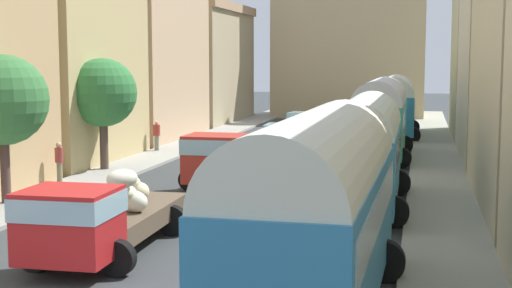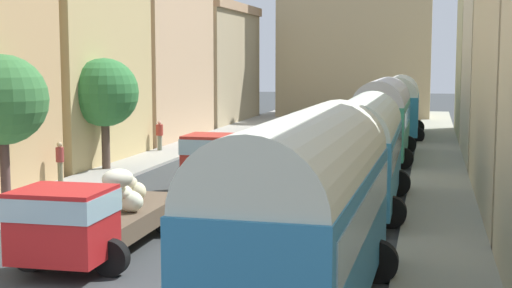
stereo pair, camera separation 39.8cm
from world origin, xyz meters
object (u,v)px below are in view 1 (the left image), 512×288
at_px(car_1, 300,124).
at_px(car_4, 350,121).
at_px(cargo_truck_0, 99,216).
at_px(pedestrian_1, 157,135).
at_px(parked_bus_0, 316,206).
at_px(car_0, 280,137).
at_px(car_2, 263,198).
at_px(cargo_truck_1, 226,157).
at_px(pedestrian_0, 59,161).
at_px(parked_bus_2, 380,115).
at_px(parked_bus_3, 395,104).
at_px(car_3, 336,145).
at_px(parked_bus_1, 365,147).

height_order(car_1, car_4, car_4).
relative_size(cargo_truck_0, pedestrian_1, 4.01).
xyz_separation_m(parked_bus_0, pedestrian_1, (-12.42, 24.42, -1.31)).
xyz_separation_m(car_0, car_2, (2.90, -18.08, -0.06)).
xyz_separation_m(cargo_truck_1, car_0, (-0.07, 12.12, -0.42)).
height_order(cargo_truck_1, car_0, cargo_truck_1).
xyz_separation_m(car_2, pedestrian_0, (-9.45, 4.30, 0.34)).
bearing_deg(parked_bus_2, car_0, 156.78).
distance_m(parked_bus_3, cargo_truck_0, 32.80).
xyz_separation_m(parked_bus_2, cargo_truck_1, (-5.72, -9.64, -1.12)).
xyz_separation_m(parked_bus_0, parked_bus_3, (0.30, 35.39, -0.05)).
relative_size(cargo_truck_1, car_4, 1.74).
distance_m(cargo_truck_1, pedestrian_0, 6.82).
bearing_deg(car_3, pedestrian_1, 176.38).
bearing_deg(car_0, parked_bus_0, -77.68).
bearing_deg(pedestrian_0, cargo_truck_1, 14.01).
relative_size(parked_bus_0, parked_bus_3, 1.01).
bearing_deg(parked_bus_1, cargo_truck_1, 150.84).
bearing_deg(car_3, parked_bus_2, 12.64).
xyz_separation_m(cargo_truck_1, pedestrian_1, (-6.64, 9.78, -0.20)).
bearing_deg(car_2, parked_bus_3, 83.06).
distance_m(car_1, car_2, 26.90).
height_order(parked_bus_1, pedestrian_1, parked_bus_1).
bearing_deg(pedestrian_1, car_1, 60.12).
distance_m(cargo_truck_0, cargo_truck_1, 11.39).
distance_m(car_2, pedestrian_0, 10.39).
xyz_separation_m(parked_bus_2, car_4, (-2.89, 14.31, -1.52)).
bearing_deg(pedestrian_1, cargo_truck_1, -55.83).
xyz_separation_m(parked_bus_3, pedestrian_1, (-12.72, -10.97, -1.26)).
relative_size(parked_bus_2, car_0, 2.13).
bearing_deg(parked_bus_1, car_1, 104.48).
relative_size(parked_bus_3, pedestrian_0, 4.94).
height_order(car_2, car_3, car_3).
bearing_deg(parked_bus_2, pedestrian_1, 179.34).
xyz_separation_m(parked_bus_3, car_1, (-6.41, 0.01, -1.46)).
xyz_separation_m(car_1, car_3, (3.83, -11.62, -0.05)).
height_order(parked_bus_3, car_1, parked_bus_3).
height_order(parked_bus_3, pedestrian_1, parked_bus_3).
relative_size(car_4, pedestrian_1, 2.20).
relative_size(parked_bus_2, car_2, 2.25).
distance_m(cargo_truck_1, car_2, 6.61).
bearing_deg(cargo_truck_1, pedestrian_1, 124.17).
distance_m(car_0, car_2, 18.31).
xyz_separation_m(car_4, pedestrian_1, (-9.47, -14.16, 0.20)).
height_order(car_1, car_3, car_1).
xyz_separation_m(parked_bus_1, parked_bus_2, (-0.15, 12.92, 0.14)).
bearing_deg(pedestrian_0, parked_bus_2, 42.47).
xyz_separation_m(parked_bus_0, pedestrian_0, (-12.40, 12.99, -1.25)).
distance_m(car_2, pedestrian_1, 18.37).
height_order(car_1, pedestrian_0, pedestrian_0).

